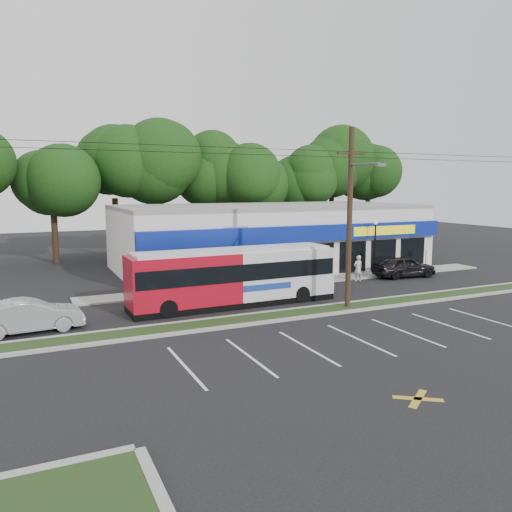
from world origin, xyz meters
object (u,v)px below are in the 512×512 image
object	(u,v)px
metrobus	(234,275)
car_silver	(30,316)
sign_post	(426,252)
utility_pole	(348,213)
pedestrian_b	(319,271)
pedestrian_a	(358,268)
lamp_post	(375,241)
car_dark	(404,266)

from	to	relation	value
metrobus	car_silver	bearing A→B (deg)	-175.70
sign_post	metrobus	xyz separation A→B (m)	(-18.44, -4.07, 0.18)
sign_post	metrobus	distance (m)	18.89
sign_post	metrobus	world-z (taller)	metrobus
utility_pole	pedestrian_b	world-z (taller)	utility_pole
car_silver	pedestrian_a	xyz separation A→B (m)	(21.71, 3.87, 0.17)
sign_post	lamp_post	bearing A→B (deg)	177.42
lamp_post	pedestrian_a	distance (m)	3.42
metrobus	car_dark	xyz separation A→B (m)	(15.08, 2.84, -0.92)
pedestrian_b	metrobus	bearing A→B (deg)	13.54
lamp_post	sign_post	size ratio (longest dim) A/B	1.91
sign_post	car_silver	bearing A→B (deg)	-170.17
pedestrian_a	utility_pole	bearing A→B (deg)	49.37
metrobus	car_dark	world-z (taller)	metrobus
sign_post	pedestrian_b	distance (m)	10.20
lamp_post	car_dark	world-z (taller)	lamp_post
sign_post	car_dark	distance (m)	3.66
utility_pole	pedestrian_a	xyz separation A→B (m)	(5.58, 6.44, -4.46)
lamp_post	pedestrian_b	xyz separation A→B (m)	(-5.17, -0.30, -1.90)
metrobus	pedestrian_a	distance (m)	11.25
car_dark	pedestrian_a	size ratio (longest dim) A/B	2.52
sign_post	car_silver	xyz separation A→B (m)	(-29.30, -5.07, -0.76)
car_dark	car_silver	size ratio (longest dim) A/B	1.01
sign_post	metrobus	bearing A→B (deg)	-167.54
utility_pole	car_dark	world-z (taller)	utility_pole
car_dark	pedestrian_b	xyz separation A→B (m)	(-6.81, 1.16, -0.06)
lamp_post	metrobus	world-z (taller)	lamp_post
sign_post	pedestrian_a	bearing A→B (deg)	-170.95
lamp_post	sign_post	bearing A→B (deg)	-2.58
sign_post	pedestrian_a	size ratio (longest dim) A/B	1.16
car_dark	lamp_post	bearing A→B (deg)	54.00
utility_pole	sign_post	world-z (taller)	utility_pole
lamp_post	pedestrian_b	size ratio (longest dim) A/B	2.77
metrobus	pedestrian_a	size ratio (longest dim) A/B	6.41
lamp_post	pedestrian_b	world-z (taller)	lamp_post
sign_post	car_dark	bearing A→B (deg)	-159.77
car_dark	pedestrian_b	distance (m)	6.91
utility_pole	metrobus	bearing A→B (deg)	145.89
lamp_post	metrobus	xyz separation A→B (m)	(-13.44, -4.30, -0.93)
lamp_post	car_silver	size ratio (longest dim) A/B	0.89
pedestrian_a	pedestrian_b	xyz separation A→B (m)	(-2.58, 1.13, -0.19)
utility_pole	car_silver	bearing A→B (deg)	170.94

